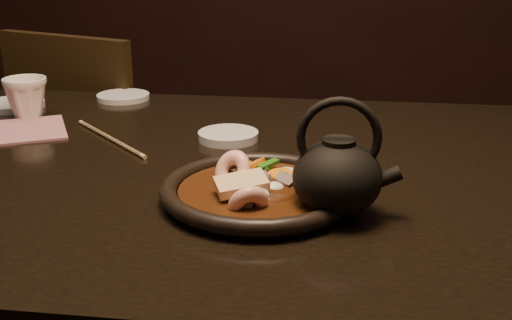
# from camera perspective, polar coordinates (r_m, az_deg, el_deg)

# --- Properties ---
(table) EXTENTS (1.60, 0.90, 0.75)m
(table) POSITION_cam_1_polar(r_m,az_deg,el_deg) (1.11, -12.78, -3.55)
(table) COLOR black
(table) RESTS_ON floor
(chair) EXTENTS (0.53, 0.53, 0.87)m
(chair) POSITION_cam_1_polar(r_m,az_deg,el_deg) (1.82, -13.17, -1.23)
(chair) COLOR black
(chair) RESTS_ON floor
(plate) EXTENTS (0.27, 0.27, 0.03)m
(plate) POSITION_cam_1_polar(r_m,az_deg,el_deg) (0.88, 0.23, -2.82)
(plate) COLOR black
(plate) RESTS_ON table
(stirfry) EXTENTS (0.14, 0.19, 0.06)m
(stirfry) POSITION_cam_1_polar(r_m,az_deg,el_deg) (0.88, -0.07, -2.51)
(stirfry) COLOR #361909
(stirfry) RESTS_ON plate
(soy_dish) EXTENTS (0.11, 0.11, 0.02)m
(soy_dish) POSITION_cam_1_polar(r_m,az_deg,el_deg) (1.15, -2.48, 2.16)
(soy_dish) COLOR silver
(soy_dish) RESTS_ON table
(saucer_left) EXTENTS (0.13, 0.13, 0.01)m
(saucer_left) POSITION_cam_1_polar(r_m,az_deg,el_deg) (1.46, -20.71, 4.63)
(saucer_left) COLOR silver
(saucer_left) RESTS_ON table
(saucer_right) EXTENTS (0.12, 0.12, 0.01)m
(saucer_right) POSITION_cam_1_polar(r_m,az_deg,el_deg) (1.47, -11.72, 5.54)
(saucer_right) COLOR silver
(saucer_right) RESTS_ON table
(tea_cup) EXTENTS (0.09, 0.09, 0.09)m
(tea_cup) POSITION_cam_1_polar(r_m,az_deg,el_deg) (1.37, -19.76, 5.37)
(tea_cup) COLOR white
(tea_cup) RESTS_ON table
(chopsticks) EXTENTS (0.19, 0.19, 0.01)m
(chopsticks) POSITION_cam_1_polar(r_m,az_deg,el_deg) (1.18, -12.85, 1.91)
(chopsticks) COLOR tan
(chopsticks) RESTS_ON table
(napkin) EXTENTS (0.22, 0.22, 0.00)m
(napkin) POSITION_cam_1_polar(r_m,az_deg,el_deg) (1.28, -20.29, 2.46)
(napkin) COLOR #A7666D
(napkin) RESTS_ON table
(teapot) EXTENTS (0.14, 0.12, 0.16)m
(teapot) POSITION_cam_1_polar(r_m,az_deg,el_deg) (0.83, 7.29, -1.21)
(teapot) COLOR black
(teapot) RESTS_ON table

